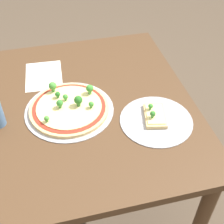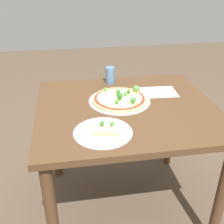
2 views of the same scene
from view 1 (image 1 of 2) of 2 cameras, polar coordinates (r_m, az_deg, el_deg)
ground_plane at (r=1.94m, az=-3.41°, el=-15.74°), size 8.00×8.00×0.00m
dining_table at (r=1.42m, az=-4.50°, el=-1.73°), size 1.03×0.91×0.78m
pizza_tray_whole at (r=1.31m, az=-7.83°, el=0.81°), size 0.37×0.37×0.07m
pizza_tray_slice at (r=1.27m, az=7.96°, el=-1.14°), size 0.29×0.29×0.06m
paper_menu at (r=1.52m, az=-12.37°, el=6.51°), size 0.24×0.18×0.00m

